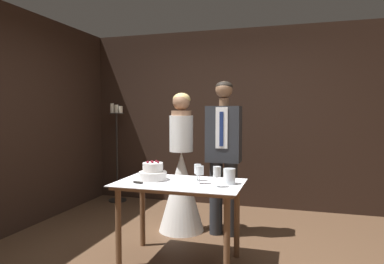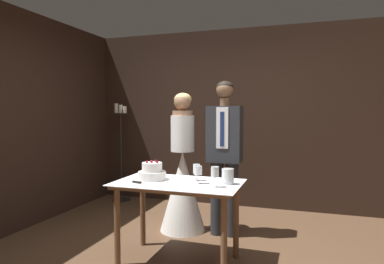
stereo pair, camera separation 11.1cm
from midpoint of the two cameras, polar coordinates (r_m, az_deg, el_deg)
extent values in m
plane|color=brown|center=(3.44, -2.22, -21.07)|extent=(40.00, 40.00, 0.00)
cube|color=black|center=(5.25, 5.43, 2.32)|extent=(4.55, 0.12, 2.66)
cylinder|color=brown|center=(3.33, -13.15, -15.34)|extent=(0.06, 0.06, 0.72)
cylinder|color=brown|center=(2.99, 4.71, -17.47)|extent=(0.06, 0.06, 0.72)
cylinder|color=brown|center=(3.77, -9.10, -13.04)|extent=(0.06, 0.06, 0.72)
cylinder|color=brown|center=(3.47, 6.54, -14.46)|extent=(0.06, 0.06, 0.72)
cube|color=brown|center=(3.25, -3.09, -8.77)|extent=(1.12, 0.64, 0.03)
cube|color=white|center=(3.25, -3.09, -8.41)|extent=(1.18, 0.70, 0.01)
cylinder|color=white|center=(3.37, -7.49, -7.25)|extent=(0.27, 0.27, 0.08)
cylinder|color=white|center=(3.35, -7.50, -5.84)|extent=(0.20, 0.20, 0.09)
sphere|color=maroon|center=(3.31, -6.63, -5.02)|extent=(0.02, 0.02, 0.02)
sphere|color=maroon|center=(3.39, -6.92, -4.84)|extent=(0.02, 0.02, 0.02)
sphere|color=maroon|center=(3.37, -7.65, -4.90)|extent=(0.02, 0.02, 0.02)
sphere|color=maroon|center=(3.33, -8.36, -4.99)|extent=(0.02, 0.02, 0.02)
sphere|color=maroon|center=(3.33, -7.56, -5.00)|extent=(0.02, 0.02, 0.02)
cube|color=silver|center=(3.10, -7.05, -8.92)|extent=(0.31, 0.10, 0.00)
cylinder|color=black|center=(3.23, -9.97, -8.28)|extent=(0.10, 0.05, 0.02)
cylinder|color=silver|center=(3.32, -0.03, -8.07)|extent=(0.06, 0.06, 0.00)
cylinder|color=silver|center=(3.31, -0.03, -7.48)|extent=(0.01, 0.01, 0.07)
cylinder|color=silver|center=(3.30, -0.03, -6.15)|extent=(0.07, 0.07, 0.09)
cylinder|color=maroon|center=(3.30, -0.03, -6.61)|extent=(0.05, 0.05, 0.04)
cylinder|color=silver|center=(3.18, 0.29, -8.58)|extent=(0.07, 0.07, 0.00)
cylinder|color=silver|center=(3.17, 0.29, -7.83)|extent=(0.01, 0.01, 0.08)
cylinder|color=silver|center=(3.15, 0.29, -6.40)|extent=(0.07, 0.07, 0.08)
cylinder|color=maroon|center=(3.16, 0.29, -6.87)|extent=(0.06, 0.06, 0.03)
cylinder|color=silver|center=(3.04, 3.11, -9.12)|extent=(0.06, 0.06, 0.00)
cylinder|color=silver|center=(3.03, 3.12, -8.27)|extent=(0.01, 0.01, 0.09)
cylinder|color=silver|center=(3.02, 3.12, -6.61)|extent=(0.07, 0.07, 0.09)
cylinder|color=maroon|center=(3.02, 3.12, -7.24)|extent=(0.06, 0.06, 0.02)
cylinder|color=silver|center=(3.17, 5.23, -7.36)|extent=(0.11, 0.11, 0.14)
cylinder|color=silver|center=(3.17, 5.23, -8.05)|extent=(0.05, 0.05, 0.06)
sphere|color=#F9CC4C|center=(3.17, 5.23, -7.27)|extent=(0.02, 0.02, 0.02)
cone|color=white|center=(4.15, -2.56, -9.80)|extent=(0.54, 0.54, 0.95)
cylinder|color=white|center=(4.05, -2.58, -0.26)|extent=(0.28, 0.28, 0.43)
cylinder|color=#A37556|center=(4.05, -2.59, 3.17)|extent=(0.24, 0.24, 0.06)
sphere|color=#A37556|center=(4.05, -2.60, 5.03)|extent=(0.20, 0.20, 0.20)
ellipsoid|color=#D6B770|center=(4.06, -2.53, 5.46)|extent=(0.21, 0.21, 0.15)
cylinder|color=#282B30|center=(4.05, 3.22, -10.88)|extent=(0.15, 0.15, 0.85)
cylinder|color=#282B30|center=(4.02, 5.68, -11.02)|extent=(0.15, 0.15, 0.85)
cube|color=#282B30|center=(3.92, 4.50, -0.35)|extent=(0.39, 0.24, 0.64)
cube|color=white|center=(3.79, 4.11, 0.69)|extent=(0.14, 0.01, 0.46)
cube|color=navy|center=(3.79, 4.09, 0.50)|extent=(0.04, 0.01, 0.38)
cylinder|color=brown|center=(3.91, 4.52, 4.98)|extent=(0.11, 0.11, 0.09)
sphere|color=brown|center=(3.92, 4.53, 7.05)|extent=(0.19, 0.19, 0.19)
ellipsoid|color=black|center=(3.93, 4.56, 7.54)|extent=(0.19, 0.19, 0.13)
cylinder|color=black|center=(5.72, -12.86, -11.02)|extent=(0.28, 0.28, 0.02)
cylinder|color=black|center=(5.58, -12.96, -4.08)|extent=(0.03, 0.03, 1.37)
cylinder|color=black|center=(5.54, -13.05, 3.04)|extent=(0.22, 0.22, 0.01)
cylinder|color=silver|center=(5.58, -13.73, 3.88)|extent=(0.06, 0.06, 0.15)
cylinder|color=silver|center=(5.54, -13.06, 3.77)|extent=(0.06, 0.06, 0.13)
cylinder|color=silver|center=(5.50, -12.38, 3.68)|extent=(0.06, 0.06, 0.11)
camera|label=1|loc=(0.06, -90.89, -0.05)|focal=32.00mm
camera|label=2|loc=(0.06, 89.11, 0.05)|focal=32.00mm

